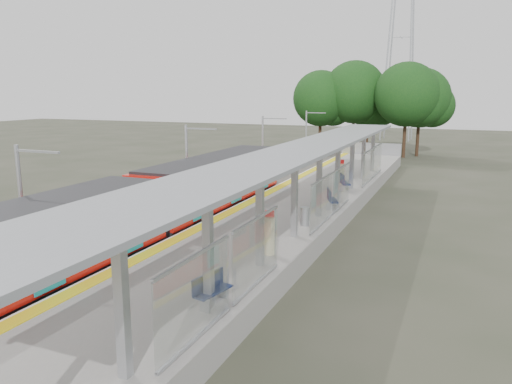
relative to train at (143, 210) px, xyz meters
The scene contains 15 objects.
trackbed 8.22m from the train, 90.01° to the left, with size 3.00×70.00×0.24m, color #59544C.
platform 9.30m from the train, 60.62° to the left, with size 6.00×50.00×1.00m, color gray.
tactile_strip 8.29m from the train, 76.29° to the left, with size 0.60×50.00×0.02m, color yellow.
end_fence 33.25m from the train, 82.22° to the left, with size 6.00×0.10×1.20m, color #9EA0A5.
train is the anchor object (origin of this frame).
canopy 7.70m from the train, 34.37° to the left, with size 3.27×38.00×3.66m.
pylon 63.40m from the train, 86.72° to the left, with size 8.00×4.00×38.00m, color #9EA0A5, non-canonical shape.
tree_cluster 41.57m from the train, 85.59° to the left, with size 17.85×10.41×10.91m.
catenary_masts 7.25m from the train, 103.79° to the left, with size 2.08×48.16×5.40m.
bench_near 8.72m from the train, 41.99° to the right, with size 0.71×1.45×0.95m.
bench_mid 10.44m from the train, 50.43° to the left, with size 0.98×1.52×1.00m.
bench_far 14.66m from the train, 65.37° to the left, with size 1.12×1.63×1.08m.
info_pillar_near 6.46m from the train, ahead, with size 0.40×0.40×1.78m.
info_pillar_far 14.98m from the train, 67.05° to the left, with size 0.43×0.43×1.92m.
litter_bin 7.53m from the train, 31.30° to the left, with size 0.44×0.44×0.89m, color #9EA0A5.
Camera 1 is at (8.60, -6.26, 7.27)m, focal length 35.00 mm.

